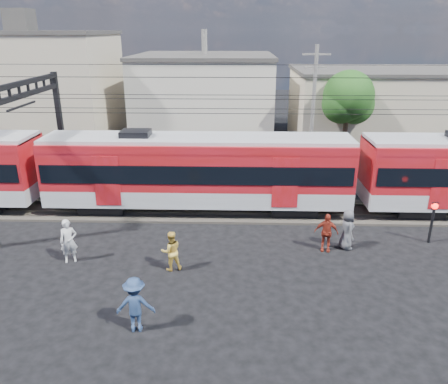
{
  "coord_description": "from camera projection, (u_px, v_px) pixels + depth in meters",
  "views": [
    {
      "loc": [
        1.02,
        -14.06,
        9.35
      ],
      "look_at": [
        0.43,
        5.0,
        2.25
      ],
      "focal_mm": 35.0,
      "sensor_mm": 36.0,
      "label": 1
    }
  ],
  "objects": [
    {
      "name": "pedestrian_c",
      "position": [
        135.0,
        305.0,
        14.17
      ],
      "size": [
        1.31,
        0.82,
        1.94
      ],
      "primitive_type": "imported",
      "rotation": [
        0.0,
        0.0,
        3.22
      ],
      "color": "navy",
      "rests_on": "ground"
    },
    {
      "name": "building_midwest",
      "position": [
        205.0,
        95.0,
        40.53
      ],
      "size": [
        12.24,
        12.24,
        7.3
      ],
      "color": "beige",
      "rests_on": "ground"
    },
    {
      "name": "ground",
      "position": [
        208.0,
        294.0,
        16.46
      ],
      "size": [
        120.0,
        120.0,
        0.0
      ],
      "primitive_type": "plane",
      "color": "black",
      "rests_on": "ground"
    },
    {
      "name": "utility_pole_mid",
      "position": [
        313.0,
        108.0,
        28.75
      ],
      "size": [
        1.8,
        0.24,
        8.5
      ],
      "color": "slate",
      "rests_on": "ground"
    },
    {
      "name": "rail_near",
      "position": [
        217.0,
        214.0,
        23.19
      ],
      "size": [
        70.0,
        0.12,
        0.12
      ],
      "primitive_type": "cube",
      "color": "#59544C",
      "rests_on": "track_bed"
    },
    {
      "name": "catenary",
      "position": [
        49.0,
        117.0,
        22.41
      ],
      "size": [
        70.0,
        9.3,
        7.52
      ],
      "color": "black",
      "rests_on": "ground"
    },
    {
      "name": "tree_near",
      "position": [
        350.0,
        99.0,
        31.52
      ],
      "size": [
        3.82,
        3.64,
        6.72
      ],
      "color": "#382619",
      "rests_on": "ground"
    },
    {
      "name": "rail_far",
      "position": [
        218.0,
        203.0,
        24.59
      ],
      "size": [
        70.0,
        0.12,
        0.12
      ],
      "primitive_type": "cube",
      "color": "#59544C",
      "rests_on": "track_bed"
    },
    {
      "name": "pedestrian_a",
      "position": [
        69.0,
        241.0,
        18.46
      ],
      "size": [
        0.82,
        0.69,
        1.92
      ],
      "primitive_type": "imported",
      "rotation": [
        0.0,
        0.0,
        0.38
      ],
      "color": "silver",
      "rests_on": "ground"
    },
    {
      "name": "pedestrian_e",
      "position": [
        347.0,
        229.0,
        19.6
      ],
      "size": [
        0.76,
        1.01,
        1.86
      ],
      "primitive_type": "imported",
      "rotation": [
        0.0,
        0.0,
        1.76
      ],
      "color": "#48494D",
      "rests_on": "ground"
    },
    {
      "name": "commuter_train",
      "position": [
        202.0,
        169.0,
        23.14
      ],
      "size": [
        50.3,
        3.08,
        4.17
      ],
      "color": "black",
      "rests_on": "ground"
    },
    {
      "name": "track_bed",
      "position": [
        218.0,
        210.0,
        23.93
      ],
      "size": [
        70.0,
        3.4,
        0.12
      ],
      "primitive_type": "cube",
      "color": "#2D2823",
      "rests_on": "ground"
    },
    {
      "name": "pedestrian_d",
      "position": [
        326.0,
        232.0,
        19.4
      ],
      "size": [
        1.1,
        0.59,
        1.79
      ],
      "primitive_type": "imported",
      "rotation": [
        0.0,
        0.0,
        -0.16
      ],
      "color": "maroon",
      "rests_on": "ground"
    },
    {
      "name": "pedestrian_b",
      "position": [
        171.0,
        251.0,
        17.86
      ],
      "size": [
        1.0,
        0.89,
        1.71
      ],
      "primitive_type": "imported",
      "rotation": [
        0.0,
        0.0,
        3.48
      ],
      "color": "gold",
      "rests_on": "ground"
    },
    {
      "name": "building_west",
      "position": [
        30.0,
        87.0,
        37.8
      ],
      "size": [
        14.28,
        10.2,
        9.3
      ],
      "color": "#BAAA8E",
      "rests_on": "ground"
    },
    {
      "name": "building_mideast",
      "position": [
        389.0,
        107.0,
        37.44
      ],
      "size": [
        16.32,
        10.2,
        6.3
      ],
      "color": "#BAAA8E",
      "rests_on": "ground"
    },
    {
      "name": "crossing_signal",
      "position": [
        433.0,
        215.0,
        19.96
      ],
      "size": [
        0.29,
        0.29,
        2.02
      ],
      "color": "black",
      "rests_on": "ground"
    }
  ]
}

